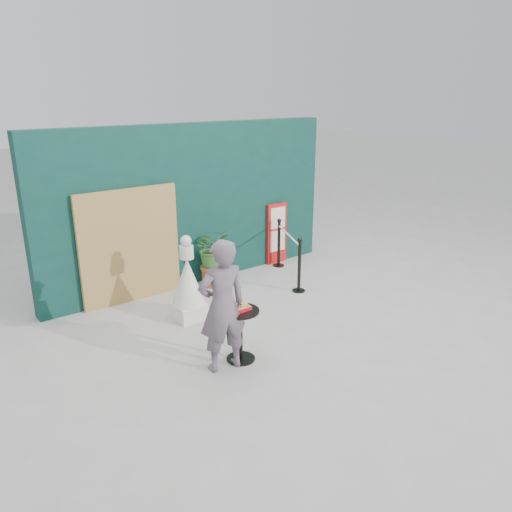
# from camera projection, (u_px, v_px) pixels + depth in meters

# --- Properties ---
(ground) EXTENTS (60.00, 60.00, 0.00)m
(ground) POSITION_uv_depth(u_px,v_px,m) (304.00, 339.00, 7.50)
(ground) COLOR #ADAAA5
(ground) RESTS_ON ground
(back_wall) EXTENTS (6.00, 0.30, 3.00)m
(back_wall) POSITION_uv_depth(u_px,v_px,m) (193.00, 205.00, 9.40)
(back_wall) COLOR #0A2F2A
(back_wall) RESTS_ON ground
(bamboo_fence) EXTENTS (1.80, 0.08, 2.00)m
(bamboo_fence) POSITION_uv_depth(u_px,v_px,m) (130.00, 246.00, 8.59)
(bamboo_fence) COLOR tan
(bamboo_fence) RESTS_ON ground
(woman) EXTENTS (0.72, 0.53, 1.81)m
(woman) POSITION_uv_depth(u_px,v_px,m) (222.00, 306.00, 6.45)
(woman) COLOR #675965
(woman) RESTS_ON ground
(menu_board) EXTENTS (0.50, 0.07, 1.30)m
(menu_board) POSITION_uv_depth(u_px,v_px,m) (277.00, 234.00, 10.61)
(menu_board) COLOR red
(menu_board) RESTS_ON ground
(statue) EXTENTS (0.55, 0.55, 1.42)m
(statue) POSITION_uv_depth(u_px,v_px,m) (188.00, 285.00, 8.01)
(statue) COLOR white
(statue) RESTS_ON ground
(cafe_table) EXTENTS (0.52, 0.52, 0.75)m
(cafe_table) POSITION_uv_depth(u_px,v_px,m) (240.00, 327.00, 6.79)
(cafe_table) COLOR black
(cafe_table) RESTS_ON ground
(food_basket) EXTENTS (0.26, 0.19, 0.11)m
(food_basket) POSITION_uv_depth(u_px,v_px,m) (240.00, 307.00, 6.70)
(food_basket) COLOR red
(food_basket) RESTS_ON cafe_table
(planter) EXTENTS (0.66, 0.57, 1.12)m
(planter) POSITION_uv_depth(u_px,v_px,m) (212.00, 253.00, 9.37)
(planter) COLOR brown
(planter) RESTS_ON ground
(stanchion_barrier) EXTENTS (0.84, 1.54, 1.03)m
(stanchion_barrier) POSITION_uv_depth(u_px,v_px,m) (288.00, 254.00, 9.79)
(stanchion_barrier) COLOR black
(stanchion_barrier) RESTS_ON ground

